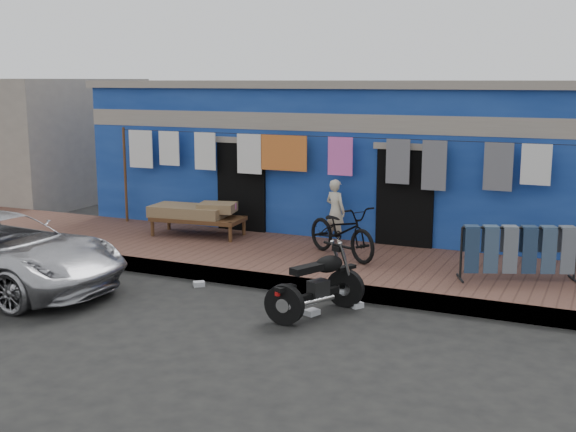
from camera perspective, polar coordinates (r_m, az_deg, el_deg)
The scene contains 14 objects.
ground at distance 10.51m, azimuth -4.58°, elevation -8.02°, with size 80.00×80.00×0.00m, color black.
sidewalk at distance 13.07m, azimuth 1.83°, elevation -3.68°, with size 28.00×3.00×0.25m, color brown.
curb at distance 11.79m, azimuth -0.91°, elevation -5.27°, with size 28.00×0.10×0.25m, color gray.
building at distance 16.50m, azimuth 7.25°, elevation 4.76°, with size 12.20×5.20×3.36m.
neighbor_left at distance 22.38m, azimuth -20.84°, elevation 5.73°, with size 6.00×5.00×3.40m, color #9E9384.
clothesline at distance 14.09m, azimuth 1.95°, elevation 4.40°, with size 10.06×0.06×2.10m.
seated_person at distance 14.00m, azimuth 3.77°, elevation 0.39°, with size 0.45×0.30×1.24m, color beige.
bicycle at distance 12.86m, azimuth 4.29°, elevation -0.71°, with size 0.64×1.80×1.16m, color black.
motorcycle at distance 10.45m, azimuth 2.24°, elevation -5.25°, with size 1.12×1.63×1.00m, color black, non-canonical shape.
charpoy at distance 14.75m, azimuth -7.12°, elevation -0.29°, with size 2.02×1.11×0.65m, color brown, non-canonical shape.
jeans_rack at distance 11.93m, azimuth 17.73°, elevation -2.75°, with size 1.88×1.06×0.90m, color black, non-canonical shape.
litter_a at distance 12.10m, azimuth -7.05°, elevation -5.35°, with size 0.18×0.14×0.08m, color silver.
litter_b at distance 10.96m, azimuth 5.49°, elevation -7.03°, with size 0.17×0.13×0.08m, color silver.
litter_c at distance 10.60m, azimuth 1.90°, elevation -7.61°, with size 0.20×0.16×0.08m, color silver.
Camera 1 is at (4.88, -8.68, 3.37)m, focal length 45.00 mm.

